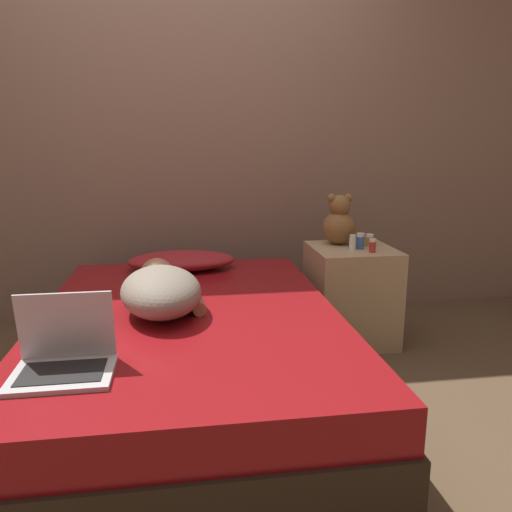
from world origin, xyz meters
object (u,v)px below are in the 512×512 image
at_px(bottle_white, 353,243).
at_px(person_lying, 161,289).
at_px(teddy_bear, 339,222).
at_px(bottle_red, 372,246).
at_px(pillow, 182,261).
at_px(laptop, 64,355).
at_px(bottle_blue, 360,241).
at_px(bottle_amber, 369,240).

bearing_deg(bottle_white, person_lying, -154.53).
xyz_separation_m(teddy_bear, bottle_red, (0.11, -0.25, -0.09)).
bearing_deg(pillow, laptop, -106.68).
bearing_deg(bottle_blue, bottle_amber, 36.44).
bearing_deg(laptop, bottle_red, 34.60).
distance_m(bottle_amber, bottle_white, 0.16).
bearing_deg(bottle_blue, pillow, 169.95).
xyz_separation_m(pillow, bottle_blue, (1.00, -0.18, 0.12)).
xyz_separation_m(laptop, bottle_white, (1.33, 1.06, 0.12)).
height_order(teddy_bear, bottle_amber, teddy_bear).
relative_size(laptop, bottle_amber, 4.39).
distance_m(person_lying, teddy_bear, 1.22).
xyz_separation_m(teddy_bear, bottle_amber, (0.16, -0.09, -0.09)).
distance_m(bottle_amber, bottle_red, 0.16).
bearing_deg(laptop, pillow, 73.04).
height_order(person_lying, bottle_amber, bottle_amber).
bearing_deg(laptop, teddy_bear, 43.17).
distance_m(bottle_white, bottle_blue, 0.06).
relative_size(pillow, bottle_white, 7.01).
xyz_separation_m(laptop, bottle_blue, (1.38, 1.09, 0.12)).
relative_size(teddy_bear, bottle_red, 3.96).
distance_m(person_lying, bottle_amber, 1.31).
bearing_deg(bottle_red, bottle_blue, 107.26).
height_order(laptop, bottle_red, laptop).
distance_m(teddy_bear, bottle_white, 0.20).
height_order(bottle_amber, bottle_red, bottle_red).
xyz_separation_m(person_lying, bottle_red, (1.12, 0.42, 0.07)).
bearing_deg(laptop, bottle_white, 38.29).
height_order(pillow, teddy_bear, teddy_bear).
relative_size(bottle_red, bottle_blue, 0.84).
bearing_deg(bottle_red, bottle_amber, 74.49).
bearing_deg(teddy_bear, laptop, -136.55).
bearing_deg(person_lying, teddy_bear, 28.00).
distance_m(person_lying, laptop, 0.63).
distance_m(teddy_bear, bottle_amber, 0.20).
bearing_deg(bottle_white, bottle_amber, 32.95).
distance_m(laptop, bottle_red, 1.73).
distance_m(pillow, bottle_white, 0.98).
bearing_deg(bottle_amber, bottle_red, -105.51).
distance_m(teddy_bear, bottle_blue, 0.19).
bearing_deg(person_lying, bottle_blue, 20.11).
relative_size(laptop, bottle_blue, 3.51).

